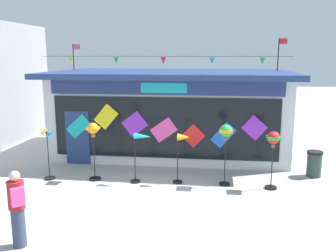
{
  "coord_description": "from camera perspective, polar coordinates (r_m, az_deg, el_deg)",
  "views": [
    {
      "loc": [
        1.81,
        -9.56,
        4.0
      ],
      "look_at": [
        0.21,
        3.03,
        1.53
      ],
      "focal_mm": 38.62,
      "sensor_mm": 36.0,
      "label": 1
    }
  ],
  "objects": [
    {
      "name": "wind_spinner_center_right",
      "position": [
        11.36,
        2.22,
        -3.41
      ],
      "size": [
        0.53,
        0.31,
        1.62
      ],
      "color": "black",
      "rests_on": "ground_plane"
    },
    {
      "name": "wind_spinner_right",
      "position": [
        11.24,
        9.1,
        -1.56
      ],
      "size": [
        0.4,
        0.4,
        1.94
      ],
      "color": "black",
      "rests_on": "ground_plane"
    },
    {
      "name": "wind_spinner_far_left",
      "position": [
        12.4,
        -18.46,
        -3.87
      ],
      "size": [
        0.33,
        0.33,
        1.73
      ],
      "color": "black",
      "rests_on": "ground_plane"
    },
    {
      "name": "wind_spinner_center_left",
      "position": [
        11.43,
        -4.34,
        -3.42
      ],
      "size": [
        0.71,
        0.31,
        1.62
      ],
      "color": "black",
      "rests_on": "ground_plane"
    },
    {
      "name": "wind_spinner_far_right",
      "position": [
        11.28,
        16.27,
        -2.67
      ],
      "size": [
        0.39,
        0.39,
        1.79
      ],
      "color": "black",
      "rests_on": "ground_plane"
    },
    {
      "name": "trash_bin",
      "position": [
        13.15,
        22.07,
        -5.52
      ],
      "size": [
        0.52,
        0.52,
        0.87
      ],
      "color": "#2D4238",
      "rests_on": "ground_plane"
    },
    {
      "name": "wind_spinner_left",
      "position": [
        11.84,
        -11.71,
        -1.54
      ],
      "size": [
        0.38,
        0.38,
        1.9
      ],
      "color": "black",
      "rests_on": "ground_plane"
    },
    {
      "name": "person_near_camera",
      "position": [
        8.35,
        -22.7,
        -11.77
      ],
      "size": [
        0.45,
        0.47,
        1.68
      ],
      "rotation": [
        0.0,
        0.0,
        3.83
      ],
      "color": "#333D56",
      "rests_on": "ground_plane"
    },
    {
      "name": "kite_shop_building",
      "position": [
        15.33,
        0.61,
        2.45
      ],
      "size": [
        9.43,
        5.85,
        4.69
      ],
      "color": "silver",
      "rests_on": "ground_plane"
    },
    {
      "name": "ground_plane",
      "position": [
        10.52,
        -3.29,
        -11.35
      ],
      "size": [
        80.0,
        80.0,
        0.0
      ],
      "primitive_type": "plane",
      "color": "#ADAAA5"
    }
  ]
}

